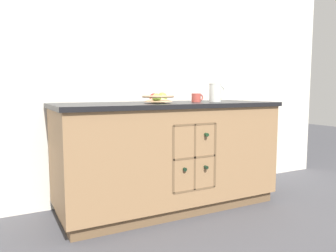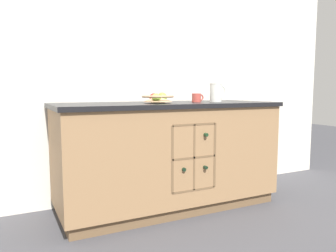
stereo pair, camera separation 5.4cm
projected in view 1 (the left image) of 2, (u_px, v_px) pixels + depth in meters
The scene contains 6 objects.
ground_plane at pixel (168, 206), 2.83m from camera, with size 14.00×14.00×0.00m, color #424247.
back_wall at pixel (148, 61), 3.06m from camera, with size 4.40×0.06×2.55m, color silver.
kitchen_island at pixel (168, 155), 2.78m from camera, with size 1.88×0.73×0.90m.
fruit_bowl at pixel (158, 98), 2.64m from camera, with size 0.26×0.26×0.09m.
white_pitcher at pixel (215, 92), 2.94m from camera, with size 0.17×0.11×0.17m.
ceramic_mug at pixel (196, 98), 2.87m from camera, with size 0.11×0.08×0.08m.
Camera 1 is at (-1.28, -2.43, 1.00)m, focal length 35.00 mm.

